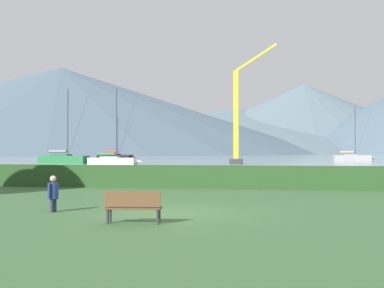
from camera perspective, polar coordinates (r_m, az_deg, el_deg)
ground_plane at (r=16.58m, az=-2.61°, el=-8.07°), size 1000.00×1000.00×0.00m
harbor_water at (r=153.16m, az=7.75°, el=-1.53°), size 320.00×246.00×0.00m
hedge_line at (r=27.35m, az=2.04°, el=-3.86°), size 80.00×1.20×1.26m
sailboat_slip_1 at (r=103.40m, az=18.26°, el=-1.50°), size 8.36×2.64×11.05m
sailboat_slip_2 at (r=105.10m, az=-8.93°, el=-1.51°), size 8.70×3.38×9.24m
sailboat_slip_4 at (r=69.93m, az=-9.19°, el=-1.94°), size 7.71×2.39×10.95m
sailboat_slip_5 at (r=82.49m, az=-14.68°, el=-1.66°), size 9.22×3.06×12.17m
park_bench_under_tree at (r=14.22m, az=-6.90°, el=-7.14°), size 1.64×0.61×0.95m
person_seated_viewer at (r=17.46m, az=-15.93°, el=-5.41°), size 0.36×0.57×1.25m
dock_crane at (r=76.37m, az=5.35°, el=2.57°), size 7.34×2.00×18.68m
distant_hill_west_ridge at (r=405.74m, az=12.98°, el=2.91°), size 247.93×247.93×55.73m
distant_hill_east_ridge at (r=345.33m, az=-15.09°, el=3.80°), size 353.55×353.55×58.67m
distant_hill_far_shoulder at (r=399.33m, az=4.83°, el=1.62°), size 316.25×316.25×37.16m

